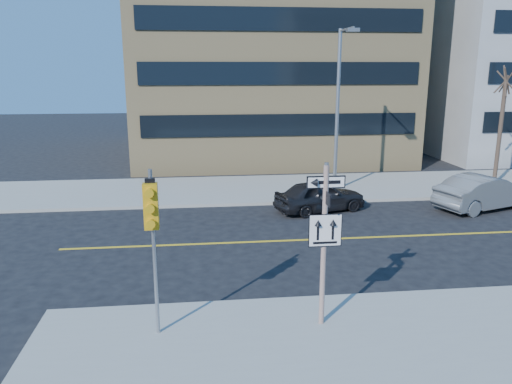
{
  "coord_description": "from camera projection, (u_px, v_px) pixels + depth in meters",
  "views": [
    {
      "loc": [
        -2.89,
        -13.51,
        6.33
      ],
      "look_at": [
        -0.89,
        4.0,
        1.92
      ],
      "focal_mm": 35.0,
      "sensor_mm": 36.0,
      "label": 1
    }
  ],
  "objects": [
    {
      "name": "street_tree_west",
      "position": [
        506.0,
        83.0,
        25.86
      ],
      "size": [
        1.8,
        1.8,
        6.35
      ],
      "color": "#392C22",
      "rests_on": "far_sidewalk"
    },
    {
      "name": "sign_pole",
      "position": [
        324.0,
        236.0,
        11.86
      ],
      "size": [
        0.92,
        0.92,
        4.06
      ],
      "color": "beige",
      "rests_on": "near_sidewalk"
    },
    {
      "name": "building_brick",
      "position": [
        263.0,
        30.0,
        37.01
      ],
      "size": [
        18.0,
        18.0,
        18.0
      ],
      "primitive_type": "cube",
      "color": "tan",
      "rests_on": "ground"
    },
    {
      "name": "traffic_signal",
      "position": [
        152.0,
        220.0,
        11.14
      ],
      "size": [
        0.32,
        0.45,
        4.0
      ],
      "color": "gray",
      "rests_on": "near_sidewalk"
    },
    {
      "name": "streetlight_a",
      "position": [
        339.0,
        100.0,
        24.53
      ],
      "size": [
        0.55,
        2.25,
        8.0
      ],
      "color": "gray",
      "rests_on": "far_sidewalk"
    },
    {
      "name": "parked_car_b",
      "position": [
        484.0,
        192.0,
        22.79
      ],
      "size": [
        3.19,
        5.14,
        1.6
      ],
      "primitive_type": "imported",
      "rotation": [
        0.0,
        0.0,
        1.9
      ],
      "color": "slate",
      "rests_on": "ground"
    },
    {
      "name": "ground",
      "position": [
        301.0,
        286.0,
        14.88
      ],
      "size": [
        120.0,
        120.0,
        0.0
      ],
      "primitive_type": "plane",
      "color": "black",
      "rests_on": "ground"
    },
    {
      "name": "parked_car_a",
      "position": [
        320.0,
        196.0,
        22.47
      ],
      "size": [
        2.78,
        4.44,
        1.41
      ],
      "primitive_type": "imported",
      "rotation": [
        0.0,
        0.0,
        1.86
      ],
      "color": "black",
      "rests_on": "ground"
    }
  ]
}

